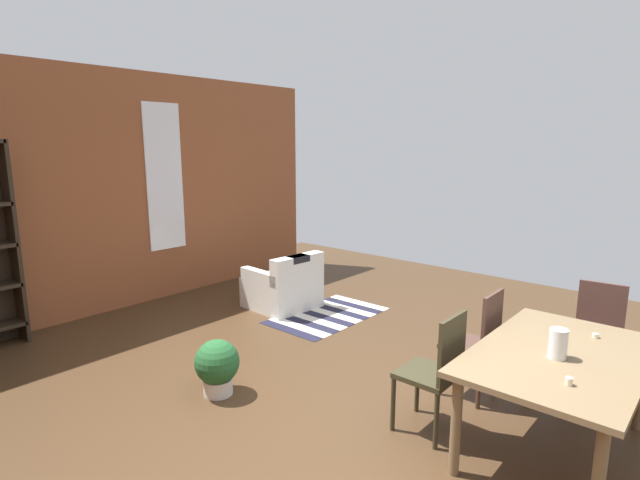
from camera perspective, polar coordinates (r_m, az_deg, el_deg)
The scene contains 13 objects.
ground_plane at distance 3.95m, azimuth 1.99°, elevation -21.82°, with size 10.41×10.41×0.00m, color #452F1C.
back_wall_brick at distance 6.69m, azimuth -26.21°, elevation 4.74°, with size 7.54×0.12×3.07m, color brown.
window_pane_1 at distance 7.14m, azimuth -17.60°, elevation 6.94°, with size 0.55×0.02×2.00m, color white.
dining_table at distance 3.87m, azimuth 26.06°, elevation -12.82°, with size 1.61×1.03×0.73m.
vase_on_table at distance 3.71m, azimuth 25.89°, elevation -10.76°, with size 0.12×0.12×0.20m, color silver.
tealight_candle_0 at distance 4.23m, azimuth 29.31°, elevation -9.65°, with size 0.04×0.04×0.03m, color silver.
tealight_candle_1 at distance 3.38m, azimuth 26.91°, elevation -14.41°, with size 0.04×0.04×0.05m, color silver.
dining_chair_far_right at distance 4.45m, azimuth 17.81°, elevation -10.98°, with size 0.40×0.40×0.95m.
dining_chair_head_right at distance 5.00m, azimuth 29.45°, elevation -9.46°, with size 0.43×0.43×0.95m.
dining_chair_far_left at distance 3.85m, azimuth 13.38°, elevation -14.37°, with size 0.40×0.40×0.95m.
armchair_white at distance 6.56m, azimuth -4.21°, elevation -5.47°, with size 0.85×0.85×0.75m.
potted_plant_by_shelf at distance 4.47m, azimuth -11.84°, elevation -14.02°, with size 0.39×0.39×0.49m.
striped_rug at distance 6.32m, azimuth 0.82°, elevation -8.72°, with size 1.50×0.91×0.01m.
Camera 1 is at (-2.59, -2.07, 2.15)m, focal length 27.59 mm.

